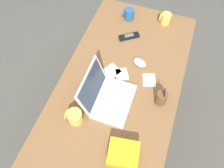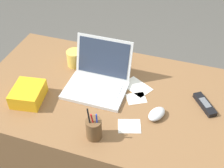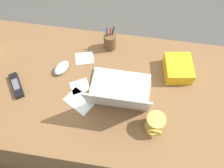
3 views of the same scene
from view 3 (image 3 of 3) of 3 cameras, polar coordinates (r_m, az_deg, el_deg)
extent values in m
plane|color=#4C4944|center=(1.92, -3.21, -11.59)|extent=(6.00, 6.00, 0.00)
cube|color=brown|center=(1.57, -3.86, -7.30)|extent=(1.55, 0.80, 0.73)
cube|color=silver|center=(1.23, 2.04, -1.05)|extent=(0.32, 0.22, 0.02)
cube|color=silver|center=(1.21, 1.93, -1.60)|extent=(0.26, 0.11, 0.00)
cube|color=silver|center=(1.25, 2.48, 1.83)|extent=(0.09, 0.05, 0.00)
cube|color=silver|center=(1.06, 1.16, -4.71)|extent=(0.31, 0.07, 0.22)
cube|color=#283347|center=(1.06, 1.20, -4.43)|extent=(0.28, 0.06, 0.19)
ellipsoid|color=silver|center=(1.31, -12.46, 3.98)|extent=(0.10, 0.12, 0.04)
cylinder|color=#E0BC4C|center=(1.12, 10.69, -9.47)|extent=(0.09, 0.09, 0.09)
torus|color=#E0BC4C|center=(1.10, 10.56, -11.84)|extent=(0.07, 0.01, 0.07)
cube|color=black|center=(1.33, -22.75, -0.33)|extent=(0.13, 0.15, 0.02)
cube|color=#595B60|center=(1.32, -22.94, -0.05)|extent=(0.07, 0.08, 0.00)
cylinder|color=brown|center=(1.36, -0.52, 10.55)|extent=(0.07, 0.07, 0.10)
cylinder|color=#1933B2|center=(1.33, -1.27, 11.67)|extent=(0.01, 0.01, 0.13)
cylinder|color=black|center=(1.33, 0.03, 12.20)|extent=(0.03, 0.03, 0.15)
cylinder|color=red|center=(1.33, -0.61, 11.72)|extent=(0.02, 0.01, 0.13)
cube|color=#F2AD19|center=(1.31, 16.16, 3.77)|extent=(0.17, 0.19, 0.08)
cube|color=white|center=(1.35, -6.90, 6.41)|extent=(0.13, 0.11, 0.00)
cube|color=white|center=(1.21, -8.10, -4.24)|extent=(0.18, 0.16, 0.00)
cube|color=white|center=(1.25, -8.04, -0.58)|extent=(0.12, 0.12, 0.00)
camera|label=1|loc=(0.97, 75.50, 46.52)|focal=35.41mm
camera|label=2|loc=(1.71, -14.15, 57.83)|focal=46.75mm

